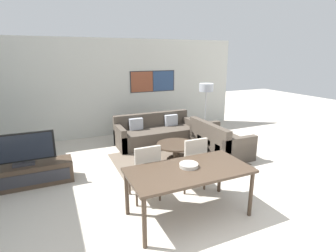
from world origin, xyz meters
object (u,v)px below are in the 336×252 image
sofa_side (218,143)px  coffee_table (176,148)px  dining_table (189,174)px  tv_console (26,175)px  dining_chair_left (146,171)px  dining_chair_centre (192,162)px  sofa_main (156,133)px  floor_lamp (206,91)px  television (22,150)px  fruit_bowl (189,165)px

sofa_side → coffee_table: sofa_side is taller
coffee_table → dining_table: 2.21m
tv_console → dining_chair_left: bearing=-37.1°
dining_table → dining_chair_centre: (0.44, 0.68, -0.15)m
dining_table → sofa_main: bearing=76.6°
floor_lamp → dining_table: bearing=-125.7°
television → dining_table: television is taller
television → dining_table: (2.29, -2.06, -0.03)m
fruit_bowl → coffee_table: bearing=68.7°
sofa_main → fruit_bowl: (-0.76, -3.25, 0.51)m
fruit_bowl → floor_lamp: 3.83m
dining_table → floor_lamp: size_ratio=1.13×
fruit_bowl → dining_table: bearing=-113.8°
tv_console → sofa_side: size_ratio=1.05×
tv_console → coffee_table: size_ratio=1.80×
sofa_main → tv_console: bearing=-157.8°
tv_console → coffee_table: tv_console is taller
coffee_table → dining_chair_left: 1.85m
coffee_table → dining_chair_centre: dining_chair_centre is taller
television → sofa_side: television is taller
sofa_main → dining_table: 3.43m
television → dining_chair_centre: (2.72, -1.38, -0.18)m
tv_console → coffee_table: 3.08m
coffee_table → dining_table: size_ratio=0.51×
coffee_table → dining_chair_centre: size_ratio=0.93×
television → floor_lamp: bearing=13.4°
television → dining_chair_centre: television is taller
sofa_side → dining_table: sofa_side is taller
television → dining_chair_centre: 3.06m
coffee_table → dining_chair_left: (-1.23, -1.37, 0.24)m
tv_console → coffee_table: (3.08, -0.03, 0.08)m
floor_lamp → tv_console: bearing=-166.6°
tv_console → floor_lamp: 4.81m
television → dining_chair_centre: bearing=-26.9°
dining_chair_centre → sofa_side: bearing=41.5°
dining_chair_centre → sofa_main: bearing=82.4°
television → coffee_table: size_ratio=1.22×
dining_table → fruit_bowl: 0.13m
sofa_side → dining_chair_left: (-2.33, -1.31, 0.26)m
dining_chair_left → sofa_main: bearing=65.2°
dining_chair_left → fruit_bowl: 0.79m
dining_table → dining_chair_centre: bearing=57.1°
sofa_side → floor_lamp: 1.64m
tv_console → television: (0.00, 0.00, 0.50)m
sofa_main → fruit_bowl: fruit_bowl is taller
dining_table → floor_lamp: 3.92m
dining_chair_centre → floor_lamp: 3.17m
tv_console → dining_table: 3.11m
dining_chair_left → dining_chair_centre: (0.87, 0.02, 0.00)m
dining_table → dining_chair_left: dining_chair_left is taller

